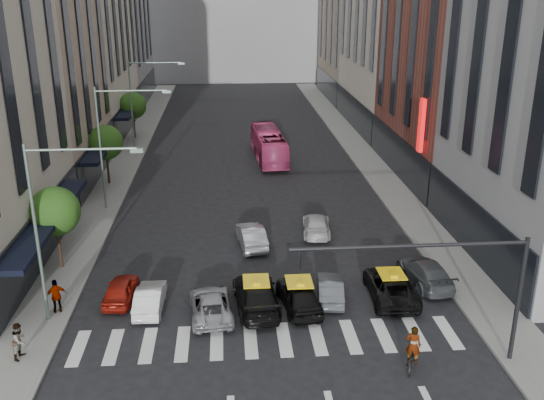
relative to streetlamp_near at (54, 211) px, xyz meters
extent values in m
plane|color=black|center=(10.04, -4.00, -5.90)|extent=(160.00, 160.00, 0.00)
cube|color=slate|center=(-1.46, 26.00, -5.83)|extent=(3.00, 96.00, 0.15)
cube|color=slate|center=(21.54, 26.00, -5.83)|extent=(3.00, 96.00, 0.15)
cube|color=tan|center=(-6.96, 24.00, 6.10)|extent=(8.00, 16.00, 24.00)
cube|color=brown|center=(27.04, 23.00, 7.10)|extent=(8.00, 18.00, 26.00)
cylinder|color=black|center=(-1.76, 6.00, -4.18)|extent=(0.18, 0.18, 3.15)
sphere|color=#1B4914|center=(-1.76, 6.00, -2.24)|extent=(2.88, 2.88, 2.88)
cylinder|color=black|center=(-1.76, 22.00, -4.18)|extent=(0.18, 0.18, 3.15)
sphere|color=#1B4914|center=(-1.76, 22.00, -2.24)|extent=(2.88, 2.88, 2.88)
cylinder|color=black|center=(-1.76, 38.00, -4.18)|extent=(0.18, 0.18, 3.15)
sphere|color=#1B4914|center=(-1.76, 38.00, -2.24)|extent=(2.88, 2.88, 2.88)
cylinder|color=gray|center=(-0.96, 0.00, -1.25)|extent=(0.16, 0.16, 9.00)
cylinder|color=gray|center=(1.54, 0.00, 2.95)|extent=(5.00, 0.12, 0.12)
cube|color=gray|center=(4.04, 0.00, 2.85)|extent=(0.60, 0.25, 0.18)
cylinder|color=gray|center=(-0.96, 16.00, -1.25)|extent=(0.16, 0.16, 9.00)
cylinder|color=gray|center=(1.54, 16.00, 2.95)|extent=(5.00, 0.12, 0.12)
cube|color=gray|center=(4.04, 16.00, 2.85)|extent=(0.60, 0.25, 0.18)
cylinder|color=gray|center=(-0.96, 32.00, -1.25)|extent=(0.16, 0.16, 9.00)
cylinder|color=gray|center=(1.54, 32.00, 2.95)|extent=(5.00, 0.12, 0.12)
cube|color=gray|center=(4.04, 32.00, 2.85)|extent=(0.60, 0.25, 0.18)
cylinder|color=black|center=(20.54, -5.00, -2.90)|extent=(0.20, 0.20, 6.00)
cylinder|color=black|center=(15.54, -5.00, -0.10)|extent=(10.00, 0.16, 0.16)
imported|color=black|center=(11.04, -5.00, -0.60)|extent=(0.13, 0.16, 0.80)
cube|color=red|center=(22.64, 16.00, 0.10)|extent=(0.30, 0.70, 4.00)
imported|color=maroon|center=(2.34, 1.96, -5.28)|extent=(1.68, 3.75, 1.25)
imported|color=white|center=(4.00, 0.91, -5.27)|extent=(1.42, 3.87, 1.27)
imported|color=#9FA0A5|center=(7.14, 0.01, -5.29)|extent=(2.45, 4.62, 1.24)
imported|color=black|center=(9.49, 0.61, -5.14)|extent=(2.53, 5.39, 1.52)
imported|color=black|center=(11.68, 0.42, -5.16)|extent=(2.33, 4.58, 1.49)
imported|color=#45494D|center=(13.47, 1.21, -5.29)|extent=(1.74, 3.87, 1.23)
imported|color=black|center=(16.72, 1.14, -5.21)|extent=(2.47, 5.10, 1.40)
imported|color=#464A4F|center=(19.10, 2.62, -5.21)|extent=(2.40, 4.96, 1.39)
imported|color=#AEAEB4|center=(9.59, 8.53, -5.20)|extent=(2.02, 4.44, 1.41)
imported|color=silver|center=(14.05, 10.26, -5.27)|extent=(2.23, 4.51, 1.26)
imported|color=#C73A71|center=(12.16, 28.67, -4.46)|extent=(3.02, 10.48, 2.89)
imported|color=black|center=(16.00, -5.19, -5.42)|extent=(1.37, 1.96, 0.98)
imported|color=gray|center=(16.00, -5.19, -4.01)|extent=(0.79, 0.68, 1.83)
imported|color=gray|center=(-1.25, -3.25, -4.89)|extent=(0.83, 0.97, 1.72)
imported|color=gray|center=(-0.64, 0.70, -4.85)|extent=(1.15, 0.84, 1.81)
camera|label=1|loc=(8.15, -27.24, 10.05)|focal=40.00mm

